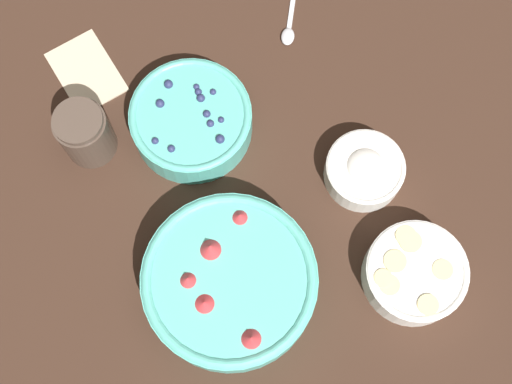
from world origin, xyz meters
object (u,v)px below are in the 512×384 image
bowl_cream (365,170)px  bowl_bananas (415,273)px  bowl_strawberries (230,282)px  jar_chocolate (86,134)px  bowl_blueberries (191,120)px

bowl_cream → bowl_bananas: bearing=-178.2°
bowl_strawberries → bowl_cream: bearing=-69.6°
bowl_cream → bowl_strawberries: bearing=110.4°
bowl_cream → jar_chocolate: jar_chocolate is taller
bowl_blueberries → bowl_strawberries: bearing=173.3°
jar_chocolate → bowl_bananas: bearing=-133.7°
bowl_blueberries → jar_chocolate: 0.16m
bowl_cream → jar_chocolate: (0.20, 0.38, 0.02)m
jar_chocolate → bowl_cream: bearing=-117.3°
bowl_strawberries → bowl_blueberries: bowl_strawberries is taller
bowl_bananas → bowl_cream: (0.17, 0.01, -0.00)m
bowl_strawberries → bowl_bananas: 0.27m
bowl_bananas → jar_chocolate: (0.37, 0.39, 0.01)m
bowl_strawberries → jar_chocolate: bearing=23.9°
bowl_blueberries → bowl_bananas: bearing=-146.3°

